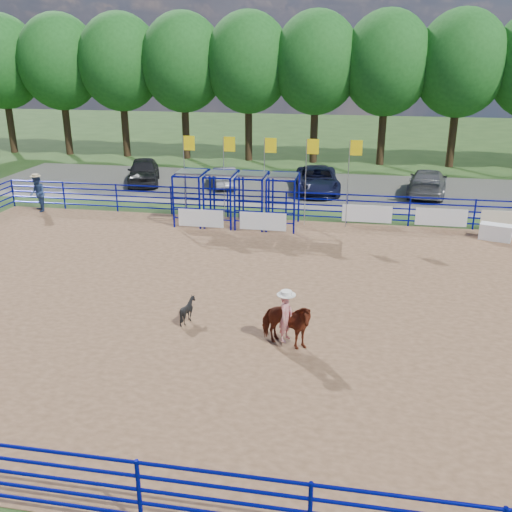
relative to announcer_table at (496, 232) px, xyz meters
name	(u,v)px	position (x,y,z in m)	size (l,w,h in m)	color
ground	(248,301)	(-9.71, -8.52, -0.38)	(120.00, 120.00, 0.00)	#315020
arena_dirt	(248,301)	(-9.71, -8.52, -0.37)	(30.00, 20.00, 0.02)	#8E6647
gravel_strip	(300,189)	(-9.71, 8.48, -0.38)	(40.00, 10.00, 0.01)	slate
announcer_table	(496,232)	(0.00, 0.00, 0.00)	(1.35, 0.63, 0.72)	white
horse_and_rider	(286,320)	(-8.04, -11.45, 0.50)	(1.86, 1.28, 2.46)	maroon
calf	(188,310)	(-11.27, -10.41, 0.03)	(0.63, 0.71, 0.78)	black
spectator_cowboy	(38,193)	(-22.79, 0.75, 0.63)	(1.16, 1.19, 1.98)	navy
car_a	(144,171)	(-19.74, 8.13, 0.43)	(1.89, 4.69, 1.60)	black
car_b	(224,177)	(-14.48, 8.27, 0.25)	(1.31, 3.75, 1.24)	gray
car_c	(317,180)	(-8.63, 7.86, 0.37)	(2.45, 5.32, 1.48)	#151935
car_d	(428,182)	(-2.20, 8.23, 0.38)	(2.12, 5.20, 1.51)	slate
perimeter_fence	(248,281)	(-9.71, -8.52, 0.37)	(30.10, 20.10, 1.50)	#060B90
chute_assembly	(244,200)	(-11.61, 0.32, 0.88)	(19.32, 2.41, 4.20)	#060B90
treeline	(316,58)	(-9.71, 17.48, 7.15)	(56.40, 6.40, 11.24)	#3F2B19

